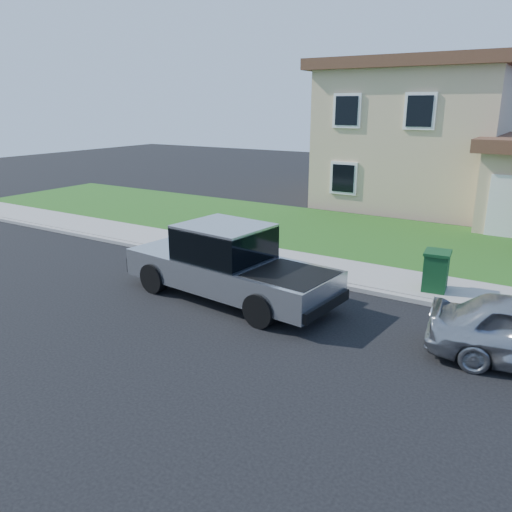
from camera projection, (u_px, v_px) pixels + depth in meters
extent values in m
plane|color=black|center=(231.00, 310.00, 12.29)|extent=(80.00, 80.00, 0.00)
cube|color=gray|center=(318.00, 281.00, 14.13)|extent=(40.00, 0.20, 0.12)
cube|color=gray|center=(333.00, 270.00, 15.03)|extent=(40.00, 2.00, 0.15)
cube|color=#194714|center=(381.00, 238.00, 18.70)|extent=(40.00, 7.00, 0.10)
cube|color=tan|center=(420.00, 139.00, 25.20)|extent=(8.00, 9.00, 6.40)
cube|color=#4C2D1E|center=(427.00, 67.00, 24.22)|extent=(8.80, 9.80, 0.50)
cube|color=white|center=(347.00, 111.00, 22.20)|extent=(1.30, 0.10, 1.50)
cube|color=white|center=(420.00, 111.00, 20.59)|extent=(1.30, 0.10, 1.50)
cube|color=black|center=(344.00, 178.00, 23.07)|extent=(1.30, 0.10, 1.50)
cylinder|color=black|center=(154.00, 278.00, 13.36)|extent=(0.83, 0.39, 0.81)
cylinder|color=black|center=(202.00, 262.00, 14.76)|extent=(0.83, 0.39, 0.81)
cylinder|color=black|center=(260.00, 310.00, 11.26)|extent=(0.83, 0.39, 0.81)
cylinder|color=black|center=(304.00, 287.00, 12.67)|extent=(0.83, 0.39, 0.81)
cube|color=#B2B5B9|center=(229.00, 273.00, 12.88)|extent=(5.92, 2.61, 0.73)
cube|color=black|center=(224.00, 243.00, 12.75)|extent=(2.30, 2.09, 0.86)
cube|color=#B2B5B9|center=(224.00, 226.00, 12.62)|extent=(2.30, 2.09, 0.08)
cube|color=black|center=(291.00, 275.00, 11.66)|extent=(1.98, 1.89, 0.06)
cube|color=black|center=(154.00, 258.00, 14.63)|extent=(0.32, 1.92, 0.40)
cube|color=black|center=(327.00, 306.00, 11.24)|extent=(0.32, 1.92, 0.25)
cube|color=black|center=(228.00, 234.00, 14.08)|extent=(0.14, 0.23, 0.18)
imported|color=#E7917E|center=(238.00, 253.00, 14.22)|extent=(0.63, 0.46, 1.59)
cylinder|color=beige|center=(238.00, 225.00, 13.98)|extent=(0.42, 0.42, 0.04)
cylinder|color=beige|center=(238.00, 223.00, 13.96)|extent=(0.21, 0.21, 0.15)
cube|color=#0F3A19|center=(436.00, 272.00, 13.09)|extent=(0.66, 0.74, 0.98)
cube|color=#0F3A19|center=(438.00, 253.00, 12.94)|extent=(0.72, 0.81, 0.08)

